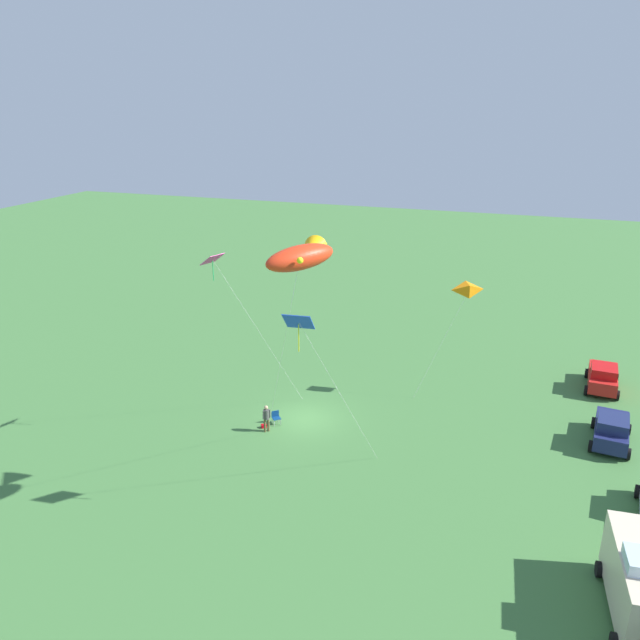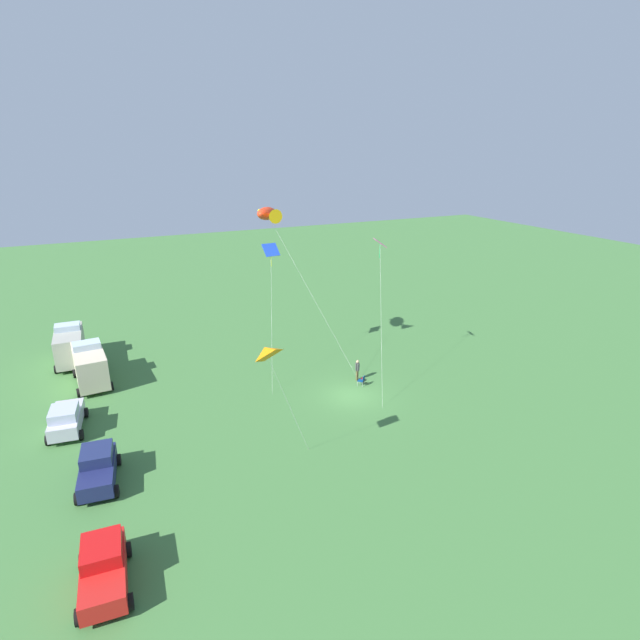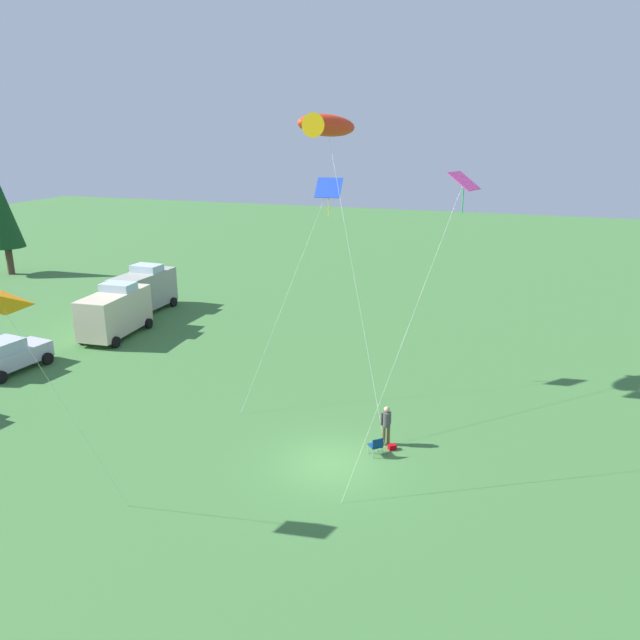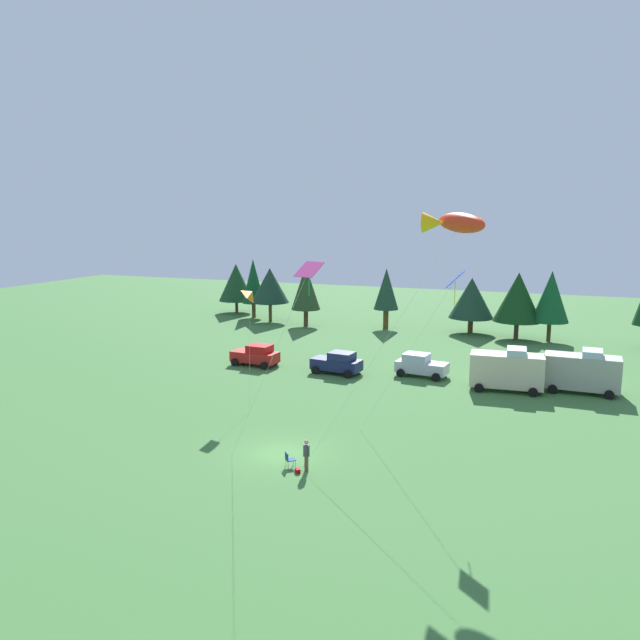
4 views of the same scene
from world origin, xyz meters
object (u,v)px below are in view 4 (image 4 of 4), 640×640
(backpack_on_grass, at_px, (298,471))
(van_motorhome_grey, at_px, (582,371))
(kite_delta_orange, at_px, (253,295))
(kite_large_fish, at_px, (454,223))
(car_navy_hatch, at_px, (338,363))
(van_camper_beige, at_px, (507,369))
(person_kite_flyer, at_px, (306,453))
(folding_chair, at_px, (289,459))
(car_red_sedan, at_px, (256,355))
(kite_diamond_rainbow, at_px, (307,275))
(car_silver_compact, at_px, (421,365))
(kite_diamond_blue, at_px, (453,282))

(backpack_on_grass, bearing_deg, van_motorhome_grey, 56.38)
(kite_delta_orange, bearing_deg, kite_large_fish, -21.04)
(car_navy_hatch, xyz_separation_m, van_camper_beige, (13.75, -0.12, 0.69))
(person_kite_flyer, relative_size, folding_chair, 2.12)
(car_red_sedan, xyz_separation_m, kite_diamond_rainbow, (13.97, -22.11, 9.65))
(car_silver_compact, bearing_deg, folding_chair, 89.92)
(kite_delta_orange, bearing_deg, person_kite_flyer, -51.44)
(kite_delta_orange, bearing_deg, kite_diamond_rainbow, -53.82)
(backpack_on_grass, height_order, kite_diamond_blue, kite_diamond_blue)
(kite_large_fish, bearing_deg, folding_chair, -147.89)
(kite_delta_orange, bearing_deg, van_motorhome_grey, 24.95)
(car_silver_compact, relative_size, kite_diamond_rainbow, 0.39)
(backpack_on_grass, distance_m, car_silver_compact, 21.78)
(car_navy_hatch, bearing_deg, kite_large_fish, -45.26)
(van_camper_beige, bearing_deg, person_kite_flyer, -117.31)
(car_red_sedan, bearing_deg, kite_diamond_blue, -33.72)
(car_silver_compact, bearing_deg, kite_large_fish, 113.66)
(car_red_sedan, height_order, car_silver_compact, same)
(backpack_on_grass, bearing_deg, person_kite_flyer, 44.40)
(car_red_sedan, bearing_deg, car_navy_hatch, 3.13)
(person_kite_flyer, bearing_deg, kite_large_fish, -3.83)
(car_silver_compact, bearing_deg, backpack_on_grass, 91.96)
(kite_large_fish, bearing_deg, car_silver_compact, 106.79)
(kite_large_fish, xyz_separation_m, kite_diamond_blue, (0.09, -0.13, -3.14))
(car_navy_hatch, distance_m, kite_large_fish, 22.32)
(person_kite_flyer, xyz_separation_m, kite_large_fish, (6.47, 4.89, 11.88))
(backpack_on_grass, bearing_deg, van_camper_beige, 65.94)
(car_navy_hatch, height_order, van_motorhome_grey, van_motorhome_grey)
(car_red_sedan, height_order, kite_diamond_blue, kite_diamond_blue)
(car_silver_compact, height_order, kite_diamond_blue, kite_diamond_blue)
(folding_chair, height_order, van_motorhome_grey, van_motorhome_grey)
(person_kite_flyer, bearing_deg, car_silver_compact, 45.05)
(person_kite_flyer, relative_size, kite_large_fish, 0.13)
(van_camper_beige, height_order, kite_large_fish, kite_large_fish)
(person_kite_flyer, distance_m, folding_chair, 1.21)
(folding_chair, xyz_separation_m, car_navy_hatch, (-4.15, 19.52, 0.46))
(van_motorhome_grey, xyz_separation_m, kite_diamond_blue, (-7.30, -16.27, 8.12))
(car_navy_hatch, distance_m, car_silver_compact, 6.93)
(person_kite_flyer, height_order, van_motorhome_grey, van_motorhome_grey)
(folding_chair, xyz_separation_m, kite_large_fish, (7.54, 4.73, 12.41))
(car_navy_hatch, relative_size, kite_diamond_rainbow, 0.39)
(person_kite_flyer, distance_m, van_camper_beige, 21.35)
(kite_diamond_rainbow, bearing_deg, folding_chair, 129.89)
(person_kite_flyer, bearing_deg, car_red_sedan, 82.33)
(backpack_on_grass, bearing_deg, car_red_sedan, 122.06)
(van_camper_beige, height_order, kite_diamond_rainbow, kite_diamond_rainbow)
(person_kite_flyer, distance_m, kite_diamond_rainbow, 9.91)
(folding_chair, distance_m, backpack_on_grass, 0.96)
(backpack_on_grass, height_order, kite_large_fish, kite_large_fish)
(person_kite_flyer, xyz_separation_m, folding_chair, (-1.07, 0.16, -0.53))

